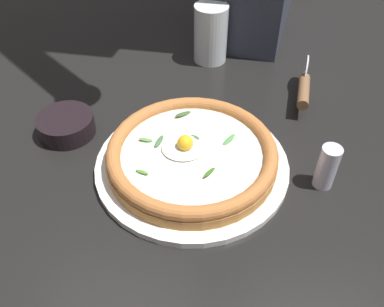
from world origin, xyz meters
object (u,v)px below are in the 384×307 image
(pizza_cutter, at_px, (304,86))
(pepper_shaker, at_px, (327,167))
(side_bowl, at_px, (66,125))
(drinking_glass, at_px, (210,38))
(pizza, at_px, (192,154))

(pizza_cutter, bearing_deg, pepper_shaker, 93.07)
(side_bowl, relative_size, drinking_glass, 0.81)
(pizza_cutter, distance_m, drinking_glass, 0.24)
(pizza, relative_size, pepper_shaker, 3.60)
(drinking_glass, xyz_separation_m, pepper_shaker, (-0.21, 0.37, -0.01))
(pizza, bearing_deg, pizza_cutter, -134.31)
(pizza, distance_m, pepper_shaker, 0.22)
(pizza, relative_size, drinking_glass, 2.22)
(side_bowl, distance_m, pizza_cutter, 0.46)
(pepper_shaker, bearing_deg, pizza_cutter, -86.93)
(drinking_glass, bearing_deg, pepper_shaker, 119.18)
(pizza, xyz_separation_m, drinking_glass, (-0.01, -0.35, 0.02))
(drinking_glass, bearing_deg, pizza_cutter, 143.60)
(drinking_glass, relative_size, pepper_shaker, 1.62)
(pizza, xyz_separation_m, side_bowl, (0.24, -0.07, -0.01))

